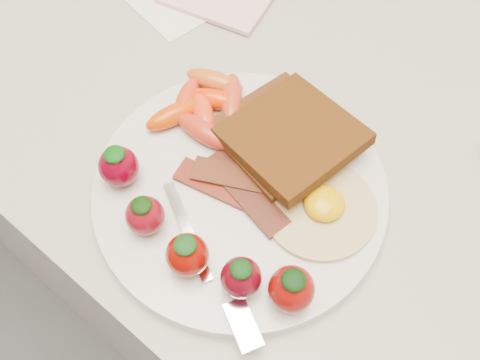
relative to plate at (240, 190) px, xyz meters
The scene contains 9 objects.
counter 0.48m from the plate, 81.74° to the left, with size 2.00×0.60×0.90m, color gray.
plate is the anchor object (origin of this frame).
toast_lower 0.06m from the plate, 93.50° to the left, with size 0.10×0.10×0.01m, color #4B2010.
toast_upper 0.07m from the plate, 79.53° to the left, with size 0.11×0.11×0.01m, color black.
fried_egg 0.08m from the plate, 20.44° to the left, with size 0.11×0.11×0.02m.
bacon_strips 0.01m from the plate, 68.46° to the right, with size 0.12×0.07×0.01m.
baby_carrots 0.09m from the plate, 151.75° to the left, with size 0.10×0.11×0.02m.
strawberries 0.08m from the plate, 80.94° to the right, with size 0.22×0.07×0.05m.
fork 0.09m from the plate, 66.48° to the right, with size 0.16×0.08×0.00m.
Camera 1 is at (0.13, 1.37, 1.34)m, focal length 40.00 mm.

